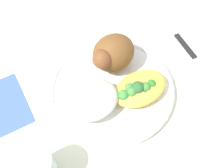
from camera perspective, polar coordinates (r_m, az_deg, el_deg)
The scene contains 8 objects.
ground_plane at distance 0.59m, azimuth 0.00°, elevation -1.49°, with size 2.00×2.00×0.00m, color #E6E9C7.
plate at distance 0.58m, azimuth 0.00°, elevation -0.99°, with size 0.26×0.26×0.02m.
roasted_chicken at distance 0.57m, azimuth 0.05°, elevation 6.29°, with size 0.10×0.08×0.08m.
rice_pile at distance 0.53m, azimuth -4.03°, elevation -3.28°, with size 0.10×0.09×0.04m, color silver.
mac_cheese_with_broccoli at distance 0.55m, azimuth 5.67°, elevation -0.89°, with size 0.11×0.08×0.04m.
fork at distance 0.64m, azimuth 14.80°, elevation 3.09°, with size 0.03×0.14×0.01m.
knife at distance 0.66m, azimuth 16.64°, elevation 5.26°, with size 0.04×0.19×0.01m.
napkin at distance 0.61m, azimuth -21.35°, elevation -4.01°, with size 0.09×0.13×0.00m, color #47669E.
Camera 1 is at (0.17, 0.25, 0.50)m, focal length 44.53 mm.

